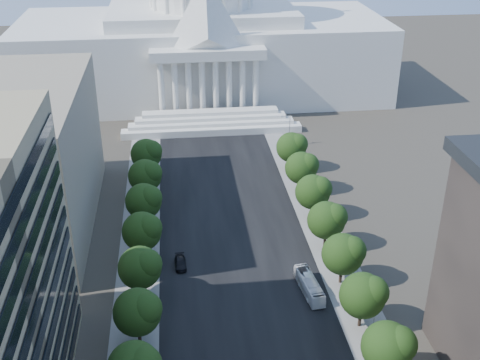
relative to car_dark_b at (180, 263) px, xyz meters
name	(u,v)px	position (x,y,z in m)	size (l,w,h in m)	color
road_asphalt	(232,236)	(10.98, 9.54, -0.75)	(30.00, 260.00, 0.01)	black
sidewalk_left	(140,242)	(-8.02, 9.54, -0.75)	(8.00, 260.00, 0.02)	gray
sidewalk_right	(322,231)	(29.98, 9.54, -0.75)	(8.00, 260.00, 0.02)	gray
capitol	(202,34)	(10.98, 104.43, 19.26)	(120.00, 56.00, 73.00)	white
tree_l_e	(139,311)	(-6.68, -20.66, 5.70)	(7.79, 7.60, 9.97)	#33261C
tree_l_f	(142,267)	(-6.68, -8.66, 5.70)	(7.79, 7.60, 9.97)	#33261C
tree_l_g	(143,230)	(-6.68, 3.34, 5.70)	(7.79, 7.60, 9.97)	#33261C
tree_l_h	(145,200)	(-6.68, 15.34, 5.70)	(7.79, 7.60, 9.97)	#33261C
tree_l_i	(146,175)	(-6.68, 27.34, 5.70)	(7.79, 7.60, 9.97)	#33261C
tree_l_j	(147,153)	(-6.68, 39.34, 5.70)	(7.79, 7.60, 9.97)	#33261C
tree_r_d	(390,346)	(29.32, -32.66, 5.70)	(7.79, 7.60, 9.97)	#33261C
tree_r_e	(365,295)	(29.32, -20.66, 5.70)	(7.79, 7.60, 9.97)	#33261C
tree_r_f	(345,253)	(29.32, -8.66, 5.70)	(7.79, 7.60, 9.97)	#33261C
tree_r_g	(328,219)	(29.32, 3.34, 5.70)	(7.79, 7.60, 9.97)	#33261C
tree_r_h	(315,191)	(29.32, 15.34, 5.70)	(7.79, 7.60, 9.97)	#33261C
tree_r_i	(303,167)	(29.32, 27.34, 5.70)	(7.79, 7.60, 9.97)	#33261C
tree_r_j	(293,146)	(29.32, 39.34, 5.70)	(7.79, 7.60, 9.97)	#33261C
streetlight_c	(374,296)	(30.89, -20.46, 5.07)	(2.61, 0.44, 9.00)	gray
streetlight_d	(334,219)	(30.89, 4.54, 5.07)	(2.61, 0.44, 9.00)	gray
streetlight_e	(307,165)	(30.89, 29.54, 5.07)	(2.61, 0.44, 9.00)	gray
streetlight_f	(288,126)	(30.89, 54.54, 5.07)	(2.61, 0.44, 9.00)	gray
car_dark_b	(180,263)	(0.00, 0.00, 0.00)	(2.11, 5.18, 1.50)	black
city_bus	(309,285)	(22.63, -10.75, 0.73)	(2.49, 10.64, 2.96)	white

